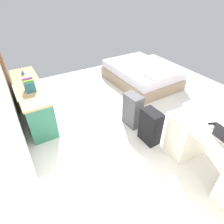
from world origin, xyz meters
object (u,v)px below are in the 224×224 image
Objects in this scene: credenza at (33,101)px; suitcase_black at (150,127)px; figurine_small at (22,72)px; bed at (141,74)px; cell_phone_by_mouse at (213,124)px; computer_mouse at (211,127)px; suitcase_spare_grey at (133,110)px; desk at (215,154)px.

credenza is 2.92× the size of suitcase_black.
credenza is 16.36× the size of figurine_small.
cell_phone_by_mouse is (-2.65, 0.86, 0.50)m from bed.
computer_mouse is (-0.79, -0.30, 0.45)m from suitcase_black.
computer_mouse reaches higher than suitcase_black.
cell_phone_by_mouse is at bearing -154.43° from suitcase_black.
cell_phone_by_mouse reaches higher than credenza.
figurine_small is at bearing 33.07° from suitcase_black.
cell_phone_by_mouse is (-1.29, -0.39, 0.42)m from suitcase_spare_grey.
suitcase_spare_grey is at bearing 38.97° from cell_phone_by_mouse.
bed is at bearing -15.26° from computer_mouse.
computer_mouse reaches higher than desk.
suitcase_black is at bearing -145.36° from figurine_small.
suitcase_black is at bearing 18.06° from desk.
figurine_small is at bearing 38.52° from suitcase_spare_grey.
suitcase_spare_grey reaches higher than suitcase_black.
desk is at bearing -171.43° from suitcase_spare_grey.
bed is at bearing -35.20° from suitcase_black.
cell_phone_by_mouse is at bearing -142.13° from credenza.
figurine_small is at bearing 0.17° from credenza.
bed is at bearing 4.11° from cell_phone_by_mouse.
suitcase_spare_grey reaches higher than bed.
credenza is 0.67m from figurine_small.
credenza is 18.00× the size of computer_mouse.
cell_phone_by_mouse reaches higher than desk.
cell_phone_by_mouse is at bearing -71.15° from computer_mouse.
computer_mouse is at bearing 126.61° from cell_phone_by_mouse.
bed is 2.26m from suitcase_black.
credenza is 2.82m from bed.
cell_phone_by_mouse is at bearing 162.11° from bed.
suitcase_spare_grey is (0.52, -0.00, 0.02)m from suitcase_black.
suitcase_spare_grey is 1.42m from cell_phone_by_mouse.
bed is 17.61× the size of figurine_small.
computer_mouse is 3.58m from figurine_small.
credenza is at bearing 48.53° from suitcase_spare_grey.
desk is 3.77m from figurine_small.
suitcase_black is at bearing 49.14° from cell_phone_by_mouse.
bed is (0.13, -2.81, -0.12)m from credenza.
cell_phone_by_mouse reaches higher than suitcase_black.
suitcase_spare_grey is 6.54× the size of computer_mouse.
suitcase_black is at bearing 25.17° from computer_mouse.
suitcase_spare_grey is (-1.22, -1.56, -0.04)m from credenza.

